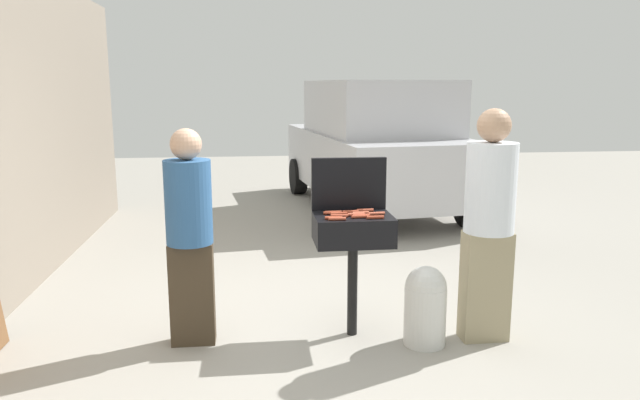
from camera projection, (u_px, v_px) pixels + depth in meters
name	position (u px, v px, depth m)	size (l,w,h in m)	color
ground_plane	(314.00, 328.00, 4.88)	(24.00, 24.00, 0.00)	#9E998E
bbq_grill	(353.00, 234.00, 4.61)	(0.60, 0.44, 0.97)	black
grill_lid_open	(349.00, 184.00, 4.76)	(0.60, 0.05, 0.42)	black
hot_dog_0	(360.00, 217.00, 4.48)	(0.03, 0.03, 0.13)	#AD4228
hot_dog_1	(350.00, 212.00, 4.65)	(0.03, 0.03, 0.13)	#AD4228
hot_dog_2	(332.00, 213.00, 4.60)	(0.03, 0.03, 0.13)	#AD4228
hot_dog_3	(365.00, 210.00, 4.70)	(0.03, 0.03, 0.13)	#B74C33
hot_dog_4	(340.00, 216.00, 4.51)	(0.03, 0.03, 0.13)	#B74C33
hot_dog_5	(375.00, 217.00, 4.46)	(0.03, 0.03, 0.13)	#AD4228
hot_dog_6	(334.00, 218.00, 4.44)	(0.03, 0.03, 0.13)	#AD4228
hot_dog_7	(361.00, 213.00, 4.61)	(0.03, 0.03, 0.13)	#C6593D
hot_dog_8	(333.00, 212.00, 4.63)	(0.03, 0.03, 0.13)	#B74C33
hot_dog_9	(339.00, 214.00, 4.58)	(0.03, 0.03, 0.13)	#AD4228
hot_dog_10	(376.00, 214.00, 4.59)	(0.03, 0.03, 0.13)	#C6593D
hot_dog_11	(337.00, 219.00, 4.41)	(0.03, 0.03, 0.13)	#B74C33
hot_dog_12	(361.00, 215.00, 4.52)	(0.03, 0.03, 0.13)	#B74C33
hot_dog_13	(356.00, 214.00, 4.56)	(0.03, 0.03, 0.13)	#C6593D
propane_tank	(425.00, 304.00, 4.53)	(0.32, 0.32, 0.62)	silver
person_left	(190.00, 230.00, 4.44)	(0.35, 0.35, 1.65)	#3F3323
person_right	(489.00, 218.00, 4.50)	(0.38, 0.38, 1.79)	gray
parked_minivan	(374.00, 145.00, 9.37)	(2.46, 4.60, 2.02)	#B7B7BC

